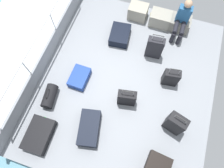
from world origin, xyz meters
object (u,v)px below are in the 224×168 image
at_px(passenger_seated, 182,19).
at_px(suitcase_0, 120,35).
at_px(cargo_crate_0, 138,12).
at_px(cargo_crate_2, 179,23).
at_px(cargo_crate_1, 160,19).
at_px(suitcase_4, 79,78).
at_px(suitcase_2, 171,78).
at_px(suitcase_8, 89,128).
at_px(suitcase_1, 154,48).
at_px(suitcase_7, 127,98).
at_px(suitcase_3, 175,124).
at_px(suitcase_5, 39,135).
at_px(duffel_bag, 50,96).

bearing_deg(passenger_seated, suitcase_0, -154.60).
bearing_deg(cargo_crate_0, cargo_crate_2, -0.67).
bearing_deg(suitcase_0, cargo_crate_1, 42.22).
bearing_deg(suitcase_4, suitcase_2, 16.22).
relative_size(cargo_crate_1, suitcase_8, 0.68).
xyz_separation_m(passenger_seated, suitcase_1, (-0.48, -0.96, -0.20)).
xyz_separation_m(cargo_crate_0, suitcase_4, (-0.85, -2.45, -0.10)).
xyz_separation_m(suitcase_4, suitcase_7, (1.31, -0.21, 0.17)).
bearing_deg(cargo_crate_0, suitcase_0, -106.36).
relative_size(passenger_seated, suitcase_4, 1.71).
distance_m(passenger_seated, suitcase_4, 3.10).
xyz_separation_m(cargo_crate_0, suitcase_3, (1.64, -2.92, 0.14)).
distance_m(suitcase_3, suitcase_4, 2.55).
distance_m(suitcase_4, suitcase_7, 1.34).
bearing_deg(suitcase_7, suitcase_0, 112.14).
relative_size(suitcase_2, suitcase_7, 1.02).
height_order(cargo_crate_2, suitcase_4, cargo_crate_2).
distance_m(cargo_crate_2, suitcase_3, 2.94).
distance_m(cargo_crate_1, suitcase_4, 2.85).
bearing_deg(cargo_crate_0, suitcase_5, -106.18).
relative_size(suitcase_3, suitcase_8, 0.91).
distance_m(suitcase_4, duffel_bag, 0.86).
height_order(cargo_crate_1, suitcase_1, suitcase_1).
relative_size(suitcase_0, suitcase_8, 0.82).
relative_size(cargo_crate_2, suitcase_4, 0.98).
distance_m(suitcase_0, suitcase_5, 3.31).
height_order(suitcase_0, suitcase_3, suitcase_3).
bearing_deg(suitcase_0, passenger_seated, 25.40).
bearing_deg(suitcase_2, cargo_crate_1, 110.48).
bearing_deg(suitcase_7, suitcase_3, -12.30).
height_order(suitcase_2, duffel_bag, suitcase_2).
xyz_separation_m(suitcase_3, suitcase_7, (-1.19, 0.26, -0.07)).
xyz_separation_m(cargo_crate_2, suitcase_1, (-0.48, -1.14, 0.17)).
bearing_deg(suitcase_1, suitcase_5, -123.39).
bearing_deg(cargo_crate_1, duffel_bag, -122.84).
xyz_separation_m(cargo_crate_2, suitcase_5, (-2.41, -4.06, -0.07)).
xyz_separation_m(cargo_crate_1, suitcase_2, (0.66, -1.77, 0.07)).
height_order(cargo_crate_1, duffel_bag, duffel_bag).
relative_size(cargo_crate_2, suitcase_8, 0.68).
height_order(passenger_seated, suitcase_3, passenger_seated).
bearing_deg(suitcase_3, duffel_bag, -175.40).
height_order(suitcase_3, suitcase_4, suitcase_3).
bearing_deg(suitcase_5, suitcase_2, 41.96).
distance_m(suitcase_3, suitcase_8, 1.92).
relative_size(passenger_seated, suitcase_5, 1.31).
height_order(passenger_seated, suitcase_2, passenger_seated).
bearing_deg(cargo_crate_0, suitcase_3, -60.68).
xyz_separation_m(suitcase_1, suitcase_4, (-1.60, -1.30, -0.25)).
bearing_deg(suitcase_4, suitcase_0, 69.22).
bearing_deg(suitcase_3, suitcase_4, 169.33).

